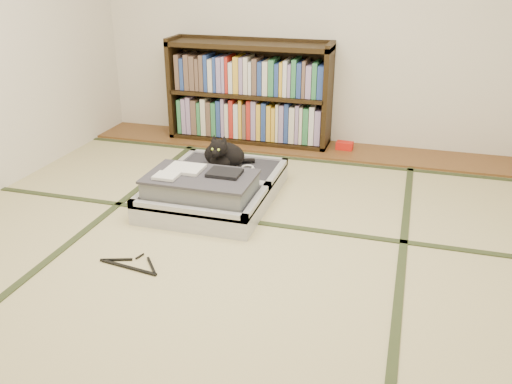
# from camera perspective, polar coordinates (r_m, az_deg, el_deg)

# --- Properties ---
(floor) EXTENTS (4.50, 4.50, 0.00)m
(floor) POSITION_cam_1_polar(r_m,az_deg,el_deg) (3.32, -2.55, -6.19)
(floor) COLOR #C6B884
(floor) RESTS_ON ground
(wood_strip) EXTENTS (4.00, 0.50, 0.02)m
(wood_strip) POSITION_cam_1_polar(r_m,az_deg,el_deg) (5.09, 4.74, 4.71)
(wood_strip) COLOR brown
(wood_strip) RESTS_ON ground
(red_item) EXTENTS (0.15, 0.10, 0.07)m
(red_item) POSITION_cam_1_polar(r_m,az_deg,el_deg) (5.04, 9.30, 4.84)
(red_item) COLOR red
(red_item) RESTS_ON wood_strip
(tatami_borders) EXTENTS (4.00, 4.50, 0.01)m
(tatami_borders) POSITION_cam_1_polar(r_m,az_deg,el_deg) (3.73, -0.11, -2.53)
(tatami_borders) COLOR #2D381E
(tatami_borders) RESTS_ON ground
(bookcase) EXTENTS (1.53, 0.35, 0.98)m
(bookcase) POSITION_cam_1_polar(r_m,az_deg,el_deg) (5.15, -0.73, 10.15)
(bookcase) COLOR black
(bookcase) RESTS_ON wood_strip
(suitcase) EXTENTS (0.82, 1.10, 0.32)m
(suitcase) POSITION_cam_1_polar(r_m,az_deg,el_deg) (3.91, -4.57, 0.41)
(suitcase) COLOR silver
(suitcase) RESTS_ON floor
(cat) EXTENTS (0.37, 0.37, 0.30)m
(cat) POSITION_cam_1_polar(r_m,az_deg,el_deg) (4.11, -3.47, 3.93)
(cat) COLOR black
(cat) RESTS_ON suitcase
(cable_coil) EXTENTS (0.11, 0.11, 0.03)m
(cable_coil) POSITION_cam_1_polar(r_m,az_deg,el_deg) (4.11, -0.92, 2.53)
(cable_coil) COLOR white
(cable_coil) RESTS_ON suitcase
(hanger) EXTENTS (0.39, 0.20, 0.01)m
(hanger) POSITION_cam_1_polar(r_m,az_deg,el_deg) (3.24, -12.98, -7.47)
(hanger) COLOR black
(hanger) RESTS_ON floor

